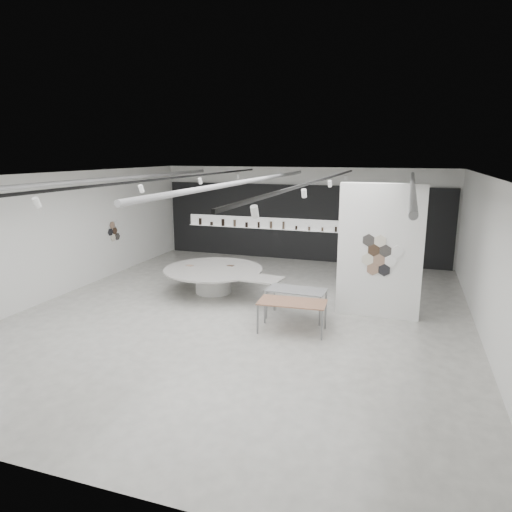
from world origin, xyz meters
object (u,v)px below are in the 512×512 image
(sample_table_stone, at_px, (296,292))
(kitchen_counter, at_px, (377,256))
(display_island, at_px, (215,277))
(partition_column, at_px, (380,251))
(sample_table_wood, at_px, (292,304))

(sample_table_stone, height_order, kitchen_counter, kitchen_counter)
(display_island, relative_size, sample_table_stone, 2.60)
(sample_table_stone, bearing_deg, display_island, 154.94)
(partition_column, bearing_deg, kitchen_counter, 93.94)
(partition_column, distance_m, kitchen_counter, 5.71)
(display_island, xyz_separation_m, sample_table_stone, (2.98, -1.39, 0.21))
(partition_column, xyz_separation_m, sample_table_wood, (-1.92, -1.86, -1.08))
(sample_table_wood, bearing_deg, kitchen_counter, 78.25)
(sample_table_wood, bearing_deg, partition_column, 44.07)
(sample_table_stone, xyz_separation_m, kitchen_counter, (1.67, 6.42, -0.28))
(partition_column, height_order, display_island, partition_column)
(kitchen_counter, bearing_deg, sample_table_wood, -106.18)
(sample_table_wood, relative_size, sample_table_stone, 1.08)
(sample_table_wood, distance_m, sample_table_stone, 0.98)
(display_island, height_order, sample_table_stone, display_island)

